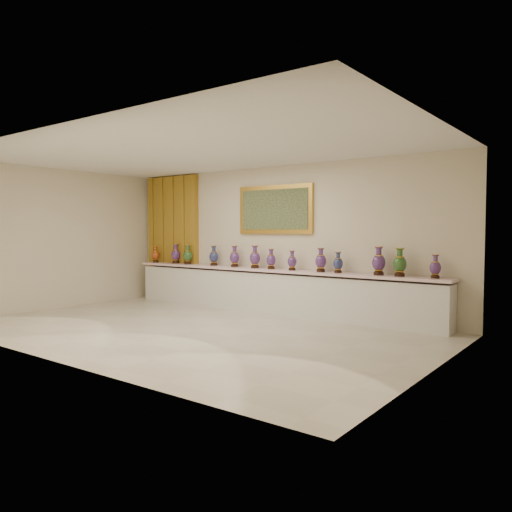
{
  "coord_description": "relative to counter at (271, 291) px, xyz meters",
  "views": [
    {
      "loc": [
        5.85,
        -6.0,
        1.69
      ],
      "look_at": [
        0.06,
        1.7,
        1.19
      ],
      "focal_mm": 35.0,
      "sensor_mm": 36.0,
      "label": 1
    }
  ],
  "objects": [
    {
      "name": "ground",
      "position": [
        0.0,
        -2.27,
        -0.44
      ],
      "size": [
        8.0,
        8.0,
        0.0
      ],
      "primitive_type": "plane",
      "color": "beige",
      "rests_on": "ground"
    },
    {
      "name": "room",
      "position": [
        -2.55,
        0.17,
        1.16
      ],
      "size": [
        8.0,
        8.0,
        8.0
      ],
      "color": "beige",
      "rests_on": "ground"
    },
    {
      "name": "counter",
      "position": [
        0.0,
        0.0,
        0.0
      ],
      "size": [
        7.28,
        0.48,
        0.9
      ],
      "color": "white",
      "rests_on": "ground"
    },
    {
      "name": "vase_0",
      "position": [
        -3.42,
        -0.04,
        0.64
      ],
      "size": [
        0.24,
        0.24,
        0.4
      ],
      "rotation": [
        0.0,
        0.0,
        -0.33
      ],
      "color": "black",
      "rests_on": "counter"
    },
    {
      "name": "vase_1",
      "position": [
        -2.78,
        0.02,
        0.67
      ],
      "size": [
        0.25,
        0.25,
        0.46
      ],
      "rotation": [
        0.0,
        0.0,
        0.18
      ],
      "color": "black",
      "rests_on": "counter"
    },
    {
      "name": "vase_2",
      "position": [
        -2.35,
        -0.01,
        0.67
      ],
      "size": [
        0.25,
        0.25,
        0.45
      ],
      "rotation": [
        0.0,
        0.0,
        0.24
      ],
      "color": "black",
      "rests_on": "counter"
    },
    {
      "name": "vase_3",
      "position": [
        -1.56,
        0.02,
        0.66
      ],
      "size": [
        0.23,
        0.23,
        0.44
      ],
      "rotation": [
        0.0,
        0.0,
        -0.13
      ],
      "color": "black",
      "rests_on": "counter"
    },
    {
      "name": "vase_4",
      "position": [
        -0.95,
        0.0,
        0.67
      ],
      "size": [
        0.23,
        0.23,
        0.46
      ],
      "rotation": [
        0.0,
        0.0,
        0.1
      ],
      "color": "black",
      "rests_on": "counter"
    },
    {
      "name": "vase_5",
      "position": [
        -0.38,
        -0.03,
        0.68
      ],
      "size": [
        0.29,
        0.29,
        0.47
      ],
      "rotation": [
        0.0,
        0.0,
        -0.4
      ],
      "color": "black",
      "rests_on": "counter"
    },
    {
      "name": "vase_6",
      "position": [
        0.02,
        -0.01,
        0.65
      ],
      "size": [
        0.22,
        0.22,
        0.41
      ],
      "rotation": [
        0.0,
        0.0,
        0.2
      ],
      "color": "black",
      "rests_on": "counter"
    },
    {
      "name": "vase_7",
      "position": [
        0.54,
        -0.04,
        0.64
      ],
      "size": [
        0.21,
        0.21,
        0.39
      ],
      "rotation": [
        0.0,
        0.0,
        0.15
      ],
      "color": "black",
      "rests_on": "counter"
    },
    {
      "name": "vase_8",
      "position": [
        1.17,
        -0.01,
        0.67
      ],
      "size": [
        0.26,
        0.26,
        0.46
      ],
      "rotation": [
        0.0,
        0.0,
        0.28
      ],
      "color": "black",
      "rests_on": "counter"
    },
    {
      "name": "vase_9",
      "position": [
        1.54,
        -0.02,
        0.64
      ],
      "size": [
        0.19,
        0.19,
        0.39
      ],
      "rotation": [
        0.0,
        0.0,
        -0.05
      ],
      "color": "black",
      "rests_on": "counter"
    },
    {
      "name": "vase_10",
      "position": [
        2.32,
        0.01,
        0.69
      ],
      "size": [
        0.25,
        0.25,
        0.51
      ],
      "rotation": [
        0.0,
        0.0,
        0.06
      ],
      "color": "black",
      "rests_on": "counter"
    },
    {
      "name": "vase_11",
      "position": [
        2.71,
        -0.02,
        0.68
      ],
      "size": [
        0.27,
        0.27,
        0.49
      ],
      "rotation": [
        0.0,
        0.0,
        0.22
      ],
      "color": "black",
      "rests_on": "counter"
    },
    {
      "name": "vase_12",
      "position": [
        3.3,
        0.01,
        0.64
      ],
      "size": [
        0.2,
        0.2,
        0.4
      ],
      "rotation": [
        0.0,
        0.0,
        -0.07
      ],
      "color": "black",
      "rests_on": "counter"
    },
    {
      "name": "label_card",
      "position": [
        -1.29,
        -0.14,
        0.47
      ],
      "size": [
        0.1,
        0.06,
        0.0
      ],
      "primitive_type": "cube",
      "color": "white",
      "rests_on": "counter"
    }
  ]
}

